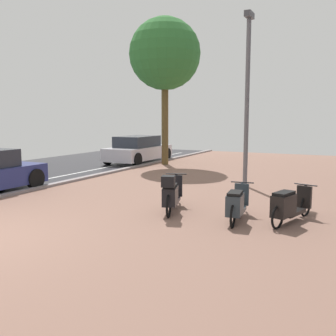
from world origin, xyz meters
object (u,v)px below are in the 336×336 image
(scooter_mid, at_px, (171,194))
(street_tree, at_px, (165,55))
(scooter_far, at_px, (288,206))
(parked_car_far, at_px, (138,150))
(lamp_post, at_px, (247,91))
(scooter_near, at_px, (237,204))

(scooter_mid, xyz_separation_m, street_tree, (-4.32, 8.23, 4.62))
(scooter_mid, xyz_separation_m, scooter_far, (2.59, 0.22, -0.05))
(scooter_mid, bearing_deg, street_tree, 117.71)
(scooter_far, height_order, street_tree, street_tree)
(parked_car_far, bearing_deg, lamp_post, -33.28)
(scooter_near, xyz_separation_m, street_tree, (-5.91, 8.33, 4.68))
(scooter_near, height_order, lamp_post, lamp_post)
(scooter_near, xyz_separation_m, scooter_mid, (-1.58, 0.10, 0.06))
(parked_car_far, xyz_separation_m, lamp_post, (6.53, -4.29, 2.39))
(scooter_near, relative_size, scooter_mid, 0.99)
(scooter_near, bearing_deg, scooter_far, 17.64)
(parked_car_far, relative_size, street_tree, 0.61)
(lamp_post, height_order, street_tree, street_tree)
(scooter_far, xyz_separation_m, lamp_post, (-1.98, 3.95, 2.63))
(parked_car_far, height_order, lamp_post, lamp_post)
(scooter_far, bearing_deg, lamp_post, 116.59)
(scooter_near, distance_m, lamp_post, 5.12)
(scooter_near, distance_m, street_tree, 11.23)
(scooter_near, bearing_deg, street_tree, 125.33)
(lamp_post, bearing_deg, street_tree, 140.60)
(scooter_far, height_order, lamp_post, lamp_post)
(scooter_near, distance_m, scooter_far, 1.06)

